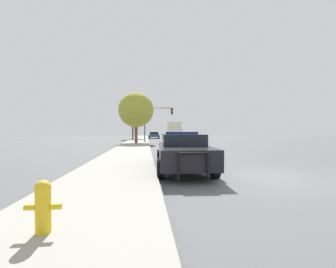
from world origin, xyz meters
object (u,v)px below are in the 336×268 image
object	(u,v)px
car_background_distant	(154,135)
tree_sidewalk_far	(133,116)
fire_hydrant	(43,205)
traffic_light	(157,116)
box_truck	(174,130)
tree_sidewalk_mid	(136,110)
police_car	(182,150)

from	to	relation	value
car_background_distant	tree_sidewalk_far	bearing A→B (deg)	-131.60
fire_hydrant	traffic_light	bearing A→B (deg)	83.94
box_truck	tree_sidewalk_far	bearing A→B (deg)	36.58
tree_sidewalk_mid	tree_sidewalk_far	bearing A→B (deg)	94.93
box_truck	tree_sidewalk_far	size ratio (longest dim) A/B	1.25
box_truck	tree_sidewalk_mid	xyz separation A→B (m)	(-6.93, -18.84, 2.26)
police_car	box_truck	bearing A→B (deg)	-93.78
car_background_distant	police_car	bearing A→B (deg)	-88.37
traffic_light	police_car	bearing A→B (deg)	-90.15
box_truck	traffic_light	bearing A→B (deg)	73.89
car_background_distant	tree_sidewalk_mid	world-z (taller)	tree_sidewalk_mid
fire_hydrant	tree_sidewalk_far	xyz separation A→B (m)	(-0.79, 36.34, 3.65)
tree_sidewalk_mid	tree_sidewalk_far	world-z (taller)	tree_sidewalk_far
car_background_distant	box_truck	world-z (taller)	box_truck
box_truck	tree_sidewalk_far	world-z (taller)	tree_sidewalk_far
police_car	traffic_light	world-z (taller)	traffic_light
box_truck	car_background_distant	bearing A→B (deg)	23.05
tree_sidewalk_far	tree_sidewalk_mid	bearing A→B (deg)	-85.07
police_car	box_truck	xyz separation A→B (m)	(4.33, 36.53, 0.94)
fire_hydrant	tree_sidewalk_mid	bearing A→B (deg)	89.19
police_car	car_background_distant	xyz separation A→B (m)	(0.16, 34.83, -0.08)
police_car	tree_sidewalk_far	bearing A→B (deg)	-80.12
traffic_light	tree_sidewalk_far	xyz separation A→B (m)	(-3.78, 8.23, 0.65)
tree_sidewalk_mid	tree_sidewalk_far	size ratio (longest dim) A/B	0.99
fire_hydrant	tree_sidewalk_mid	world-z (taller)	tree_sidewalk_mid
police_car	fire_hydrant	xyz separation A→B (m)	(-2.93, -5.61, -0.25)
traffic_light	tree_sidewalk_mid	size ratio (longest dim) A/B	0.80
traffic_light	tree_sidewalk_mid	world-z (taller)	tree_sidewalk_mid
tree_sidewalk_mid	box_truck	bearing A→B (deg)	69.82
traffic_light	tree_sidewalk_mid	xyz separation A→B (m)	(-2.65, -4.81, 0.45)
tree_sidewalk_mid	tree_sidewalk_far	distance (m)	13.09
car_background_distant	tree_sidewalk_mid	bearing A→B (deg)	-97.26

